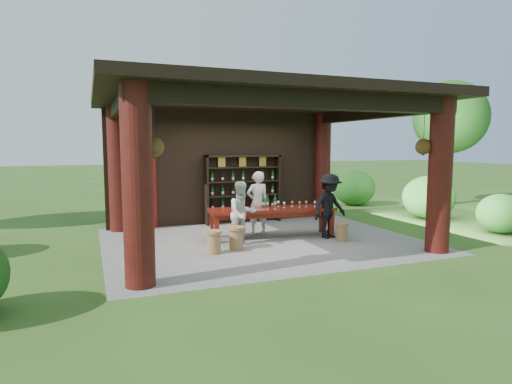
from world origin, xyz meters
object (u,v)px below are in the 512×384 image
object	(u,v)px
host	(258,203)
stool_near_right	(342,231)
stool_far_left	(214,241)
napkin_basket	(237,206)
guest_woman	(242,214)
tasting_table	(272,213)
wine_shelf	(243,189)
stool_near_left	(236,237)
guest_man	(329,206)

from	to	relation	value
host	stool_near_right	bearing A→B (deg)	134.88
stool_far_left	host	xyz separation A→B (m)	(1.65, 1.61, 0.56)
napkin_basket	guest_woman	bearing A→B (deg)	-99.47
tasting_table	stool_near_right	bearing A→B (deg)	-35.03
wine_shelf	host	bearing A→B (deg)	-96.50
host	napkin_basket	bearing A→B (deg)	32.48
stool_near_left	host	world-z (taller)	host
stool_near_left	napkin_basket	world-z (taller)	napkin_basket
wine_shelf	stool_far_left	world-z (taller)	wine_shelf
stool_near_left	stool_far_left	bearing A→B (deg)	-162.79
guest_man	guest_woman	bearing A→B (deg)	163.80
host	guest_woman	world-z (taller)	host
host	guest_woman	xyz separation A→B (m)	(-0.83, -1.14, -0.08)
stool_near_right	guest_woman	size ratio (longest dim) A/B	0.30
tasting_table	host	distance (m)	0.63
stool_near_left	stool_near_right	world-z (taller)	stool_near_left
guest_woman	guest_man	world-z (taller)	guest_man
stool_near_right	host	bearing A→B (deg)	135.33
stool_far_left	host	bearing A→B (deg)	44.32
tasting_table	host	bearing A→B (deg)	106.50
guest_woman	guest_man	size ratio (longest dim) A/B	0.93
wine_shelf	guest_man	bearing A→B (deg)	-65.05
tasting_table	host	xyz separation A→B (m)	(-0.17, 0.58, 0.19)
stool_near_left	guest_woman	distance (m)	0.61
guest_man	napkin_basket	size ratio (longest dim) A/B	6.19
guest_woman	stool_near_left	bearing A→B (deg)	-140.43
tasting_table	napkin_basket	xyz separation A→B (m)	(-0.89, 0.11, 0.19)
wine_shelf	stool_near_right	size ratio (longest dim) A/B	5.09
tasting_table	stool_far_left	bearing A→B (deg)	-150.38
host	napkin_basket	size ratio (longest dim) A/B	6.31
stool_near_right	napkin_basket	bearing A→B (deg)	154.52
tasting_table	guest_woman	bearing A→B (deg)	-150.53
tasting_table	wine_shelf	bearing A→B (deg)	89.61
guest_man	stool_near_left	bearing A→B (deg)	170.30
stool_near_left	host	distance (m)	1.88
host	guest_man	world-z (taller)	host
wine_shelf	tasting_table	xyz separation A→B (m)	(-0.02, -2.20, -0.39)
tasting_table	napkin_basket	bearing A→B (deg)	173.11
host	stool_far_left	bearing A→B (deg)	43.87
stool_near_right	host	distance (m)	2.30
stool_far_left	guest_man	world-z (taller)	guest_man
stool_far_left	stool_near_right	bearing A→B (deg)	0.76
host	guest_man	bearing A→B (deg)	141.69
stool_near_right	guest_man	size ratio (longest dim) A/B	0.28
host	guest_woman	bearing A→B (deg)	53.42
tasting_table	guest_woman	world-z (taller)	guest_woman
wine_shelf	napkin_basket	world-z (taller)	wine_shelf
wine_shelf	napkin_basket	xyz separation A→B (m)	(-0.91, -2.10, -0.20)
guest_woman	guest_man	distance (m)	2.31
host	stool_near_left	bearing A→B (deg)	52.48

